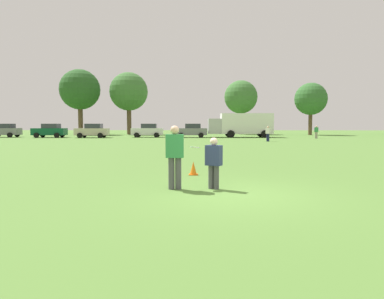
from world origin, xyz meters
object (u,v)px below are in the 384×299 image
parked_car_center (92,131)px  parked_car_mid_right (148,130)px  traffic_cone (193,169)px  bystander_sideline_watcher (268,133)px  parked_car_mid_left (50,131)px  bystander_far_jogger (316,131)px  parked_car_near_right (191,130)px  player_thrower (175,154)px  player_defender (214,160)px  box_truck (242,124)px  parked_car_near_left (4,130)px  frisbee (195,147)px

parked_car_center → parked_car_mid_right: (6.92, 1.86, 0.00)m
traffic_cone → bystander_sideline_watcher: bystander_sideline_watcher is taller
parked_car_mid_left → bystander_far_jogger: 34.01m
traffic_cone → parked_car_near_right: 33.75m
player_thrower → traffic_cone: player_thrower is taller
player_defender → box_truck: bearing=82.7°
parked_car_near_left → parked_car_mid_left: bearing=-8.5°
player_thrower → frisbee: 0.61m
traffic_cone → parked_car_mid_right: parked_car_mid_right is taller
traffic_cone → parked_car_mid_right: (-7.16, 34.38, 0.69)m
parked_car_near_right → player_thrower: bearing=-88.7°
parked_car_mid_left → parked_car_near_right: bearing=2.9°
parked_car_mid_left → bystander_far_jogger: (33.96, -1.88, -0.03)m
bystander_sideline_watcher → bystander_far_jogger: (7.21, 7.30, 0.01)m
frisbee → parked_car_near_right: parked_car_near_right is taller
parked_car_center → bystander_sideline_watcher: parked_car_center is taller
player_thrower → box_truck: 37.83m
bystander_far_jogger → box_truck: bearing=157.0°
parked_car_mid_right → box_truck: 12.62m
parked_car_mid_left → bystander_far_jogger: size_ratio=2.69×
frisbee → parked_car_near_right: bearing=92.2°
parked_car_near_right → bystander_sideline_watcher: size_ratio=2.71×
box_truck → bystander_far_jogger: box_truck is taller
bystander_sideline_watcher → bystander_far_jogger: 10.27m
traffic_cone → parked_car_mid_left: size_ratio=0.11×
parked_car_mid_right → parked_car_near_left: bearing=-178.2°
player_defender → bystander_far_jogger: 36.20m
frisbee → parked_car_center: 37.85m
parked_car_mid_left → bystander_sideline_watcher: size_ratio=2.71×
frisbee → box_truck: (5.32, 37.17, 0.59)m
parked_car_mid_right → bystander_far_jogger: parked_car_mid_right is taller
parked_car_mid_right → bystander_sideline_watcher: size_ratio=2.71×
parked_car_mid_right → frisbee: bearing=-78.9°
traffic_cone → parked_car_center: bearing=113.4°
parked_car_near_left → box_truck: box_truck is taller
player_thrower → parked_car_near_left: 44.88m
traffic_cone → player_thrower: bearing=-99.0°
parked_car_mid_left → box_truck: bearing=4.2°
parked_car_mid_right → parked_car_center: bearing=-165.0°
player_thrower → parked_car_near_right: bearing=91.3°
parked_car_near_right → bystander_far_jogger: 15.68m
parked_car_near_left → box_truck: size_ratio=0.50×
parked_car_mid_left → parked_car_mid_right: size_ratio=1.00×
player_defender → frisbee: 0.66m
traffic_cone → parked_car_near_left: 42.94m
frisbee → parked_car_center: parked_car_center is taller
frisbee → traffic_cone: 2.73m
traffic_cone → parked_car_mid_left: 38.29m
player_thrower → parked_car_mid_left: parked_car_mid_left is taller
parked_car_near_right → box_truck: (6.69, 0.88, 0.83)m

